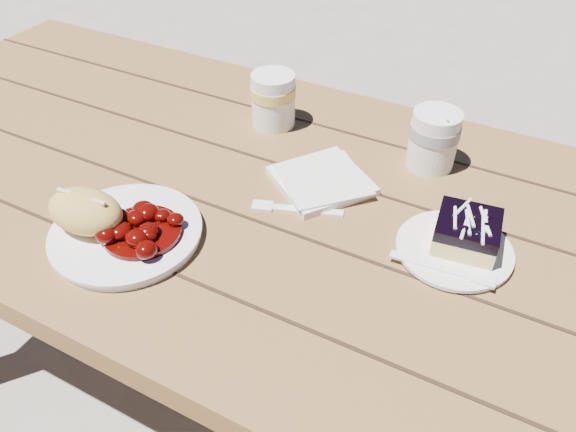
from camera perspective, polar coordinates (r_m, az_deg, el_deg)
The scene contains 12 objects.
ground at distance 1.55m, azimuth 0.91°, elevation -20.61°, with size 60.00×60.00×0.00m, color gray.
picnic_table at distance 1.07m, azimuth 1.24°, elevation -5.25°, with size 2.00×1.55×0.75m.
main_plate at distance 0.93m, azimuth -16.08°, elevation -1.77°, with size 0.23×0.23×0.02m, color white.
goulash_stew at distance 0.89m, azimuth -14.76°, elevation -0.82°, with size 0.12×0.12×0.04m, color #460502, non-canonical shape.
bread_roll at distance 0.92m, azimuth -19.89°, elevation 0.47°, with size 0.13×0.08×0.07m, color #DAAF54.
dessert_plate at distance 0.90m, azimuth 16.49°, elevation -3.35°, with size 0.17×0.17×0.01m, color white.
blueberry_cake at distance 0.89m, azimuth 17.71°, elevation -1.52°, with size 0.10×0.10×0.05m.
fork_dessert at distance 0.86m, azimuth 14.37°, elevation -4.84°, with size 0.03×0.16×0.01m, color white, non-canonical shape.
coffee_cup at distance 1.05m, azimuth 14.55°, elevation 7.53°, with size 0.09×0.09×0.11m, color white.
napkin_stack at distance 1.00m, azimuth 3.41°, elevation 3.58°, with size 0.15×0.15×0.01m, color white.
fork_table at distance 0.94m, azimuth 1.88°, elevation 0.61°, with size 0.03×0.16×0.01m, color white, non-canonical shape.
second_cup at distance 1.15m, azimuth -1.51°, elevation 11.70°, with size 0.09×0.09×0.11m, color white.
Camera 1 is at (0.33, -0.67, 1.36)m, focal length 35.00 mm.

